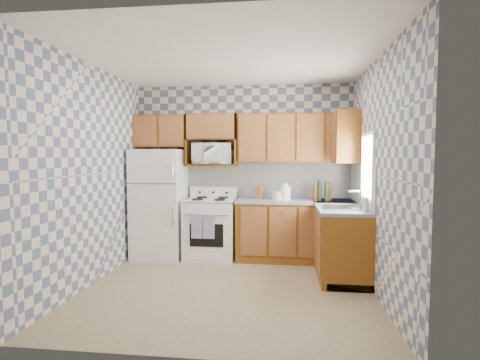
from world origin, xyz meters
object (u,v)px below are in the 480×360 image
Objects in this scene: refrigerator at (160,203)px; electric_kettle at (285,193)px; microwave at (211,154)px; stove_body at (211,229)px.

electric_kettle is (1.95, -0.01, 0.18)m from refrigerator.
microwave is 1.31m from electric_kettle.
refrigerator is at bearing 174.80° from microwave.
refrigerator is at bearing 179.83° from electric_kettle.
microwave reaches higher than electric_kettle.
microwave is at bearing 9.00° from refrigerator.
electric_kettle reaches higher than stove_body.
stove_body is (0.80, 0.03, -0.39)m from refrigerator.
electric_kettle is at bearing -20.66° from microwave.
stove_body is 1.51× the size of microwave.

